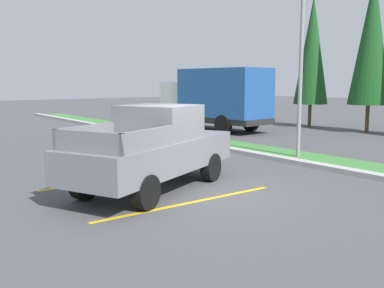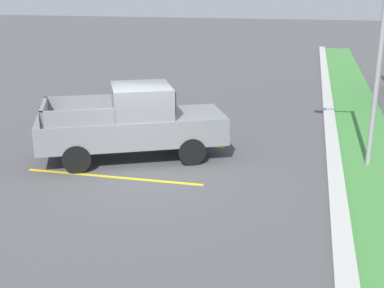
% 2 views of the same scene
% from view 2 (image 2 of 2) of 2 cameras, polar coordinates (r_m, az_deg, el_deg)
% --- Properties ---
extents(ground_plane, '(120.00, 120.00, 0.00)m').
position_cam_2_polar(ground_plane, '(13.63, -5.49, -2.95)').
color(ground_plane, '#4C4C4F').
extents(parking_line_near, '(0.12, 4.80, 0.01)m').
position_cam_2_polar(parking_line_near, '(15.99, -4.84, 0.24)').
color(parking_line_near, yellow).
rests_on(parking_line_near, ground).
extents(parking_line_far, '(0.12, 4.80, 0.01)m').
position_cam_2_polar(parking_line_far, '(13.25, -8.94, -3.70)').
color(parking_line_far, yellow).
rests_on(parking_line_far, ground).
extents(curb_strip, '(56.00, 0.40, 0.15)m').
position_cam_2_polar(curb_strip, '(12.98, 15.99, -4.32)').
color(curb_strip, '#B2B2AD').
rests_on(curb_strip, ground).
extents(grass_median, '(56.00, 1.80, 0.06)m').
position_cam_2_polar(grass_median, '(13.12, 20.78, -4.80)').
color(grass_median, '#42843D').
rests_on(grass_median, ground).
extents(pickup_truck_main, '(3.89, 5.53, 2.10)m').
position_cam_2_polar(pickup_truck_main, '(14.30, -6.64, 2.39)').
color(pickup_truck_main, black).
rests_on(pickup_truck_main, ground).
extents(street_light, '(0.24, 1.49, 6.10)m').
position_cam_2_polar(street_light, '(13.89, 20.03, 11.70)').
color(street_light, gray).
rests_on(street_light, ground).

